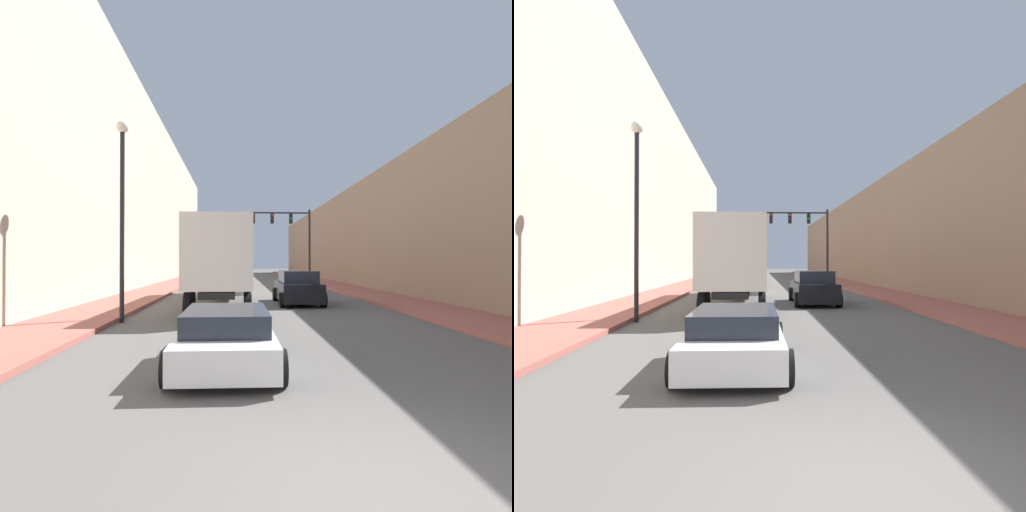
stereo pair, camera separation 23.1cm
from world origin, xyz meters
TOP-DOWN VIEW (x-y plane):
  - ground_plane at (0.00, 0.00)m, footprint 200.00×200.00m
  - sidewalk_right at (6.92, 30.00)m, footprint 2.97×80.00m
  - sidewalk_left at (-6.92, 30.00)m, footprint 2.97×80.00m
  - building_right at (11.41, 30.00)m, footprint 6.00×80.00m
  - building_left at (-11.41, 30.00)m, footprint 6.00×80.00m
  - semi_truck at (-1.98, 16.78)m, footprint 2.50×13.67m
  - sedan_car at (-1.51, 4.87)m, footprint 2.11×4.31m
  - suv_car at (1.74, 16.30)m, footprint 2.15×4.49m
  - traffic_signal_gantry at (3.48, 32.10)m, footprint 6.85×0.35m
  - street_lamp at (-5.29, 10.65)m, footprint 0.44×0.44m

SIDE VIEW (x-z plane):
  - ground_plane at x=0.00m, z-range 0.00..0.00m
  - sidewalk_right at x=6.92m, z-range 0.00..0.15m
  - sidewalk_left at x=-6.92m, z-range 0.00..0.15m
  - sedan_car at x=-1.51m, z-range -0.01..1.16m
  - suv_car at x=1.74m, z-range -0.04..1.61m
  - semi_truck at x=-1.98m, z-range 0.28..4.08m
  - building_right at x=11.41m, z-range 0.00..8.44m
  - street_lamp at x=-5.29m, z-range 0.98..8.03m
  - traffic_signal_gantry at x=3.48m, z-range 1.46..8.19m
  - building_left at x=-11.41m, z-range 0.00..15.43m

